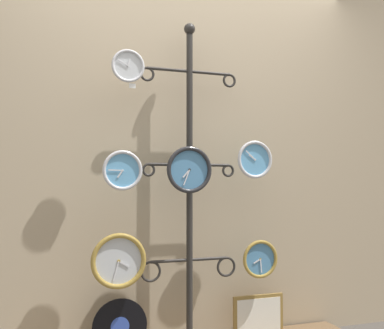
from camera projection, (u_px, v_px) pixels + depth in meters
shop_wall at (182, 136)px, 3.05m from camera, size 4.40×0.04×2.80m
display_stand at (190, 229)px, 2.88m from camera, size 0.66×0.35×2.12m
clock_top_left at (128, 66)px, 2.69m from camera, size 0.20×0.04×0.20m
clock_middle_left at (122, 170)px, 2.64m from camera, size 0.24×0.04×0.24m
clock_middle_center at (189, 170)px, 2.78m from camera, size 0.29×0.04×0.29m
clock_middle_right at (255, 160)px, 2.95m from camera, size 0.25×0.04×0.25m
clock_bottom_left at (119, 261)px, 2.63m from camera, size 0.33×0.04×0.33m
clock_bottom_right at (260, 259)px, 2.92m from camera, size 0.25×0.04×0.25m
vinyl_record at (120, 326)px, 2.67m from camera, size 0.33×0.01×0.33m
picture_frame at (258, 316)px, 2.98m from camera, size 0.36×0.02×0.27m
price_tag_upper at (132, 86)px, 2.69m from camera, size 0.04×0.00×0.03m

